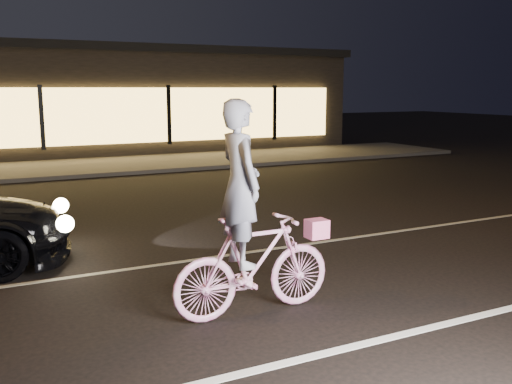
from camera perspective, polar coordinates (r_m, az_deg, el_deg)
ground at (r=6.77m, az=-5.68°, el=-12.02°), size 90.00×90.00×0.00m
lane_stripe_near at (r=5.52m, az=0.17°, el=-17.35°), size 60.00×0.12×0.01m
lane_stripe_far at (r=8.56m, az=-10.53°, el=-7.29°), size 60.00×0.10×0.01m
sidewalk at (r=19.16m, az=-19.77°, el=2.18°), size 30.00×4.00×0.12m
storefront at (r=24.93m, az=-21.78°, el=8.62°), size 25.40×8.42×4.20m
cyclist at (r=6.44m, az=-0.58°, el=-4.91°), size 1.96×0.67×2.46m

